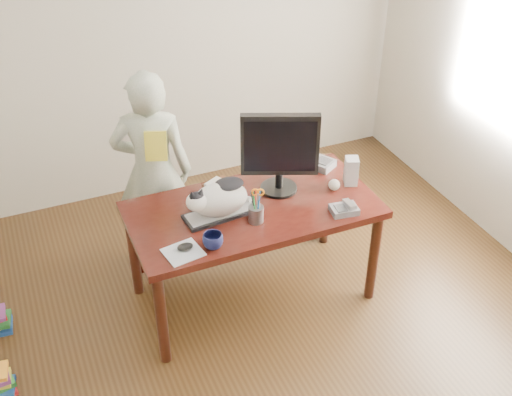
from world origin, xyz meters
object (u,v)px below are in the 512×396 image
object	(u,v)px
phone	(345,209)
speaker	(351,171)
keyboard	(221,213)
desk	(248,219)
book_stack	(218,187)
baseball	(334,185)
cat	(218,198)
person	(153,172)
pen_cup	(256,212)
calculator	(320,163)
monitor	(280,149)
mouse	(185,247)
coffee_mug	(213,241)

from	to	relation	value
phone	speaker	distance (m)	0.36
speaker	keyboard	bearing A→B (deg)	-157.11
desk	book_stack	world-z (taller)	book_stack
baseball	keyboard	bearing A→B (deg)	178.16
cat	person	bearing A→B (deg)	105.00
pen_cup	speaker	world-z (taller)	pen_cup
pen_cup	calculator	bearing A→B (deg)	32.34
cat	monitor	size ratio (longest dim) A/B	0.81
keyboard	calculator	size ratio (longest dim) A/B	1.99
mouse	person	bearing A→B (deg)	76.77
cat	coffee_mug	distance (m)	0.33
mouse	book_stack	size ratio (longest dim) A/B	0.45
keyboard	book_stack	world-z (taller)	book_stack
book_stack	calculator	size ratio (longest dim) A/B	0.97
cat	keyboard	bearing A→B (deg)	8.36
desk	coffee_mug	distance (m)	0.56
phone	mouse	bearing A→B (deg)	-174.11
monitor	phone	bearing A→B (deg)	-31.15
speaker	book_stack	size ratio (longest dim) A/B	0.82
desk	cat	distance (m)	0.38
mouse	speaker	xyz separation A→B (m)	(1.25, 0.25, 0.07)
mouse	baseball	distance (m)	1.13
baseball	book_stack	distance (m)	0.78
mouse	person	distance (m)	0.91
phone	calculator	distance (m)	0.57
mouse	desk	bearing A→B (deg)	21.66
keyboard	monitor	size ratio (longest dim) A/B	0.85
desk	mouse	distance (m)	0.65
monitor	book_stack	size ratio (longest dim) A/B	2.41
pen_cup	coffee_mug	world-z (taller)	pen_cup
phone	speaker	bearing A→B (deg)	61.88
person	book_stack	bearing A→B (deg)	150.86
cat	calculator	bearing A→B (deg)	12.73
cat	baseball	world-z (taller)	cat
pen_cup	calculator	world-z (taller)	pen_cup
pen_cup	phone	size ratio (longest dim) A/B	1.33
monitor	book_stack	world-z (taller)	monitor
baseball	calculator	bearing A→B (deg)	80.56
book_stack	calculator	bearing A→B (deg)	-20.94
pen_cup	baseball	xyz separation A→B (m)	(0.62, 0.12, -0.03)
speaker	person	bearing A→B (deg)	173.98
desk	monitor	distance (m)	0.52
speaker	book_stack	bearing A→B (deg)	-174.16
speaker	desk	bearing A→B (deg)	-163.51
monitor	mouse	distance (m)	0.89
desk	phone	xyz separation A→B (m)	(0.51, -0.36, 0.17)
book_stack	pen_cup	bearing A→B (deg)	-97.70
pen_cup	book_stack	size ratio (longest dim) A/B	1.04
keyboard	pen_cup	size ratio (longest dim) A/B	1.98
monitor	speaker	size ratio (longest dim) A/B	2.93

